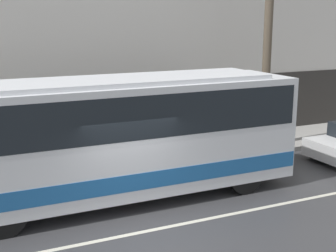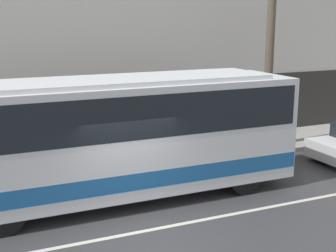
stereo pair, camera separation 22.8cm
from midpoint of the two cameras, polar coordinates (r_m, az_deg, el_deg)
name	(u,v)px [view 1 (the left image)]	position (r m, az deg, el deg)	size (l,w,h in m)	color
ground_plane	(147,231)	(11.45, -3.21, -12.70)	(60.00, 60.00, 0.00)	#38383A
sidewalk	(87,165)	(16.22, -10.29, -4.71)	(60.00, 2.80, 0.16)	gray
building_facade	(69,13)	(16.97, -12.36, 13.27)	(60.00, 0.35, 10.62)	silver
lane_stripe	(147,231)	(11.44, -3.21, -12.68)	(54.00, 0.14, 0.01)	beige
transit_bus	(109,134)	(12.71, -7.73, -0.96)	(10.65, 2.51, 3.41)	silver
utility_pole_near	(267,47)	(17.85, 11.65, 9.46)	(0.32, 0.32, 7.55)	brown
pedestrian_waiting	(129,136)	(16.48, -5.14, -1.27)	(0.36, 0.36, 1.61)	maroon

